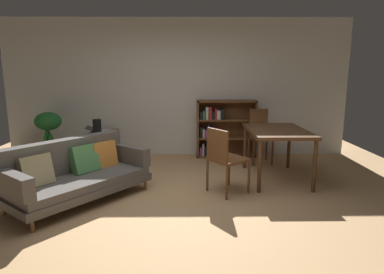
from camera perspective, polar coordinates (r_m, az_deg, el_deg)
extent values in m
plane|color=tan|center=(4.29, -3.69, -11.77)|extent=(8.16, 8.16, 0.00)
cube|color=silver|center=(6.65, -2.63, 8.45)|extent=(6.80, 0.10, 2.70)
cylinder|color=brown|center=(4.85, -8.13, -8.19)|extent=(0.04, 0.04, 0.14)
cylinder|color=brown|center=(3.99, -25.97, -13.68)|extent=(0.04, 0.04, 0.14)
cylinder|color=brown|center=(5.35, -13.25, -6.54)|extent=(0.04, 0.04, 0.14)
cylinder|color=brown|center=(4.58, -29.82, -10.84)|extent=(0.04, 0.04, 0.14)
cube|color=#56514C|center=(4.59, -18.71, -8.26)|extent=(1.76, 1.91, 0.10)
cube|color=#56514C|center=(4.56, -18.79, -7.07)|extent=(1.69, 1.83, 0.10)
cube|color=#56514C|center=(4.74, -21.07, -3.05)|extent=(1.23, 1.46, 0.45)
cube|color=#56514C|center=(4.99, -10.90, -2.97)|extent=(0.69, 0.59, 0.26)
cube|color=#56514C|center=(4.14, -28.67, -7.12)|extent=(0.69, 0.59, 0.26)
cube|color=tan|center=(4.39, -25.47, -5.31)|extent=(0.42, 0.44, 0.40)
cube|color=#4C894C|center=(4.72, -18.12, -3.67)|extent=(0.42, 0.44, 0.40)
cube|color=orange|center=(4.89, -15.07, -2.99)|extent=(0.38, 0.41, 0.39)
cube|color=olive|center=(6.75, -14.40, -0.96)|extent=(0.44, 0.04, 0.58)
cube|color=olive|center=(5.78, -16.78, -3.11)|extent=(0.44, 0.04, 0.58)
cube|color=olive|center=(6.26, -15.50, -1.97)|extent=(0.44, 1.03, 0.04)
cube|color=olive|center=(6.21, -15.63, 0.45)|extent=(0.44, 1.07, 0.04)
cube|color=olive|center=(6.33, -15.37, -4.31)|extent=(0.44, 1.03, 0.04)
cube|color=silver|center=(6.42, -14.96, 1.08)|extent=(0.26, 0.35, 0.02)
cube|color=black|center=(6.45, -16.92, 1.39)|extent=(0.24, 0.33, 0.07)
cylinder|color=black|center=(5.96, -16.11, 1.60)|extent=(0.14, 0.14, 0.29)
cylinder|color=slate|center=(5.95, -16.14, 2.14)|extent=(0.08, 0.08, 0.01)
cylinder|color=#333338|center=(6.83, -23.23, -3.04)|extent=(0.33, 0.33, 0.19)
cylinder|color=#287A33|center=(6.71, -22.74, -0.75)|extent=(0.23, 0.08, 0.40)
cylinder|color=#287A33|center=(6.81, -23.01, -0.81)|extent=(0.09, 0.15, 0.35)
cylinder|color=#287A33|center=(6.86, -23.75, 0.02)|extent=(0.19, 0.22, 0.54)
cylinder|color=#287A33|center=(6.79, -24.20, -0.55)|extent=(0.22, 0.06, 0.44)
cylinder|color=#287A33|center=(6.67, -24.14, -0.38)|extent=(0.14, 0.27, 0.53)
cylinder|color=#287A33|center=(6.70, -23.36, -0.81)|extent=(0.10, 0.15, 0.39)
ellipsoid|color=#287A33|center=(6.70, -23.68, 2.53)|extent=(0.48, 0.48, 0.34)
cylinder|color=#56351E|center=(5.84, 9.17, -1.77)|extent=(0.06, 0.06, 0.75)
cylinder|color=#56351E|center=(4.70, 11.64, -5.06)|extent=(0.06, 0.06, 0.75)
cylinder|color=#56351E|center=(6.02, 16.44, -1.70)|extent=(0.06, 0.06, 0.75)
cylinder|color=#56351E|center=(4.92, 20.49, -4.81)|extent=(0.06, 0.06, 0.75)
cube|color=#56351E|center=(5.27, 14.55, 1.03)|extent=(0.87, 1.30, 0.05)
cylinder|color=brown|center=(4.96, 6.41, -5.76)|extent=(0.04, 0.04, 0.46)
cylinder|color=brown|center=(4.68, 9.84, -6.91)|extent=(0.04, 0.04, 0.46)
cylinder|color=brown|center=(4.70, 2.68, -6.65)|extent=(0.04, 0.04, 0.46)
cylinder|color=brown|center=(4.41, 6.06, -7.96)|extent=(0.04, 0.04, 0.46)
cube|color=brown|center=(4.61, 6.31, -3.84)|extent=(0.62, 0.62, 0.04)
cube|color=brown|center=(4.42, 4.40, -1.37)|extent=(0.26, 0.35, 0.42)
cylinder|color=brown|center=(6.13, 13.76, -2.75)|extent=(0.04, 0.04, 0.45)
cylinder|color=brown|center=(6.04, 10.60, -2.82)|extent=(0.04, 0.04, 0.45)
cylinder|color=brown|center=(6.51, 12.76, -1.90)|extent=(0.04, 0.04, 0.45)
cylinder|color=brown|center=(6.42, 9.78, -1.96)|extent=(0.04, 0.04, 0.45)
cube|color=brown|center=(6.22, 11.81, -0.15)|extent=(0.40, 0.45, 0.04)
cube|color=brown|center=(6.37, 11.46, 2.56)|extent=(0.35, 0.05, 0.50)
cube|color=brown|center=(6.52, 1.00, 1.46)|extent=(0.04, 0.31, 1.13)
cube|color=brown|center=(6.65, 10.75, 1.45)|extent=(0.04, 0.31, 1.13)
cube|color=brown|center=(6.49, 6.02, 6.22)|extent=(1.16, 0.31, 0.04)
cube|color=brown|center=(6.68, 5.83, -3.17)|extent=(1.16, 0.31, 0.04)
cube|color=brown|center=(6.70, 5.79, 1.66)|extent=(1.13, 0.04, 1.13)
cube|color=brown|center=(6.59, 5.89, -0.09)|extent=(1.13, 0.30, 0.04)
cube|color=brown|center=(6.53, 5.95, 3.02)|extent=(1.13, 0.30, 0.04)
cube|color=#993884|center=(6.59, 1.54, -2.44)|extent=(0.05, 0.21, 0.16)
cube|color=silver|center=(6.58, 1.94, -2.16)|extent=(0.03, 0.21, 0.22)
cube|color=black|center=(6.60, 2.38, -2.36)|extent=(0.06, 0.24, 0.17)
cube|color=silver|center=(6.61, 2.89, -2.27)|extent=(0.05, 0.26, 0.19)
cube|color=#993884|center=(6.60, 3.45, -2.10)|extent=(0.06, 0.26, 0.23)
cube|color=#993884|center=(6.62, 4.10, -2.47)|extent=(0.07, 0.26, 0.14)
cube|color=black|center=(6.50, 1.58, 0.88)|extent=(0.05, 0.19, 0.20)
cube|color=silver|center=(6.51, 1.99, 0.72)|extent=(0.03, 0.21, 0.16)
cube|color=#993884|center=(6.52, 2.46, 0.64)|extent=(0.05, 0.22, 0.15)
cube|color=#2D5199|center=(6.51, 2.88, 1.01)|extent=(0.03, 0.22, 0.23)
cube|color=orange|center=(6.53, 3.27, 0.63)|extent=(0.04, 0.22, 0.14)
cube|color=#993884|center=(6.52, 3.74, 0.90)|extent=(0.04, 0.22, 0.20)
cube|color=black|center=(6.47, 1.59, 3.83)|extent=(0.05, 0.26, 0.15)
cube|color=#337F47|center=(6.47, 2.07, 3.87)|extent=(0.04, 0.26, 0.16)
cube|color=silver|center=(6.46, 2.58, 4.20)|extent=(0.05, 0.24, 0.24)
cube|color=red|center=(6.47, 3.12, 4.21)|extent=(0.05, 0.26, 0.24)
cube|color=black|center=(6.48, 3.64, 3.81)|extent=(0.06, 0.24, 0.15)
cube|color=red|center=(6.48, 4.08, 4.04)|extent=(0.03, 0.23, 0.20)
cube|color=silver|center=(6.47, 4.59, 3.88)|extent=(0.07, 0.20, 0.17)
cube|color=black|center=(6.49, 5.21, 4.04)|extent=(0.07, 0.24, 0.20)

